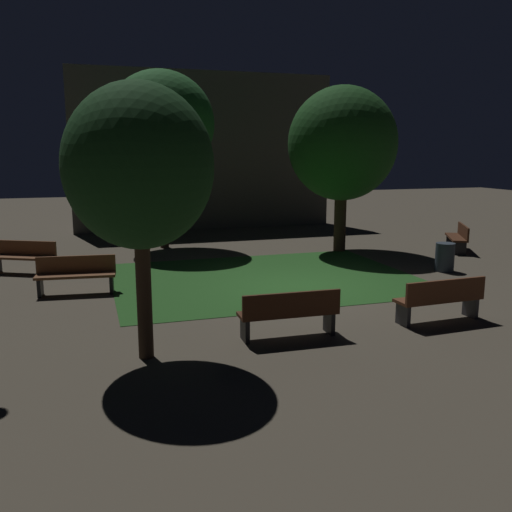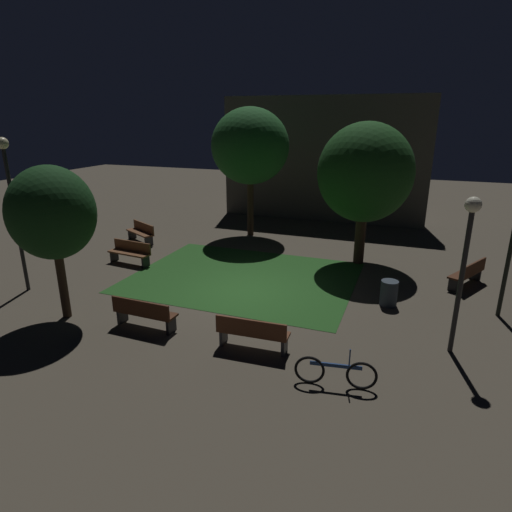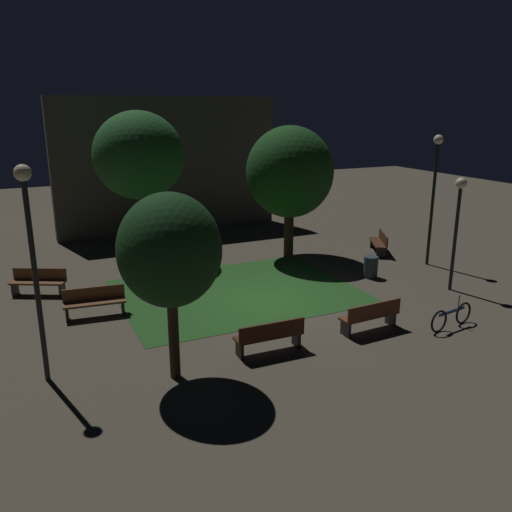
{
  "view_description": "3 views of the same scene",
  "coord_description": "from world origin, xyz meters",
  "views": [
    {
      "loc": [
        -4.92,
        -12.03,
        3.29
      ],
      "look_at": [
        -1.03,
        0.4,
        0.78
      ],
      "focal_mm": 38.22,
      "sensor_mm": 36.0,
      "label": 1
    },
    {
      "loc": [
        4.96,
        -12.1,
        5.55
      ],
      "look_at": [
        0.14,
        0.75,
        1.03
      ],
      "focal_mm": 30.02,
      "sensor_mm": 36.0,
      "label": 2
    },
    {
      "loc": [
        -7.05,
        -14.18,
        6.07
      ],
      "look_at": [
        0.19,
        1.27,
        1.17
      ],
      "focal_mm": 36.57,
      "sensor_mm": 36.0,
      "label": 3
    }
  ],
  "objects": [
    {
      "name": "ground_plane",
      "position": [
        0.0,
        0.0,
        0.0
      ],
      "size": [
        60.0,
        60.0,
        0.0
      ],
      "primitive_type": "plane",
      "color": "#4C4438"
    },
    {
      "name": "grass_lawn",
      "position": [
        -0.53,
        1.23,
        0.01
      ],
      "size": [
        7.8,
        6.06,
        0.01
      ],
      "primitive_type": "cube",
      "color": "#23511E",
      "rests_on": "ground"
    },
    {
      "name": "bench_lawn_edge",
      "position": [
        -1.57,
        -3.33,
        0.48
      ],
      "size": [
        1.81,
        0.53,
        0.88
      ],
      "color": "#422314",
      "rests_on": "ground"
    },
    {
      "name": "bench_corner",
      "position": [
        1.58,
        -3.33,
        0.48
      ],
      "size": [
        1.82,
        0.56,
        0.88
      ],
      "color": "brown",
      "rests_on": "ground"
    },
    {
      "name": "bench_front_left",
      "position": [
        6.94,
        3.13,
        0.48
      ],
      "size": [
        1.27,
        1.81,
        0.88
      ],
      "color": "#422314",
      "rests_on": "ground"
    },
    {
      "name": "bench_by_lamp",
      "position": [
        -6.63,
        3.8,
        0.48
      ],
      "size": [
        1.82,
        1.25,
        0.88
      ],
      "color": "brown",
      "rests_on": "ground"
    },
    {
      "name": "bench_path_side",
      "position": [
        -5.23,
        1.08,
        0.48
      ],
      "size": [
        1.84,
        0.67,
        0.88
      ],
      "color": "brown",
      "rests_on": "ground"
    },
    {
      "name": "tree_lawn_side",
      "position": [
        -2.39,
        6.72,
        4.19
      ],
      "size": [
        3.58,
        3.58,
        5.95
      ],
      "color": "#38281C",
      "rests_on": "ground"
    },
    {
      "name": "tree_back_left",
      "position": [
        3.13,
        4.32,
        3.52
      ],
      "size": [
        3.53,
        3.53,
        5.37
      ],
      "color": "#38281C",
      "rests_on": "ground"
    },
    {
      "name": "tree_right_canopy",
      "position": [
        -4.12,
        -3.5,
        3.05
      ],
      "size": [
        2.3,
        2.3,
        4.34
      ],
      "color": "#38281C",
      "rests_on": "ground"
    },
    {
      "name": "trash_bin",
      "position": [
        4.54,
        0.59,
        0.4
      ],
      "size": [
        0.52,
        0.52,
        0.79
      ],
      "primitive_type": "cylinder",
      "color": "#2D3842",
      "rests_on": "ground"
    },
    {
      "name": "building_wall_backdrop",
      "position": [
        0.06,
        11.13,
        3.28
      ],
      "size": [
        11.05,
        0.8,
        6.55
      ],
      "primitive_type": "cube",
      "color": "#4C4742",
      "rests_on": "ground"
    }
  ]
}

